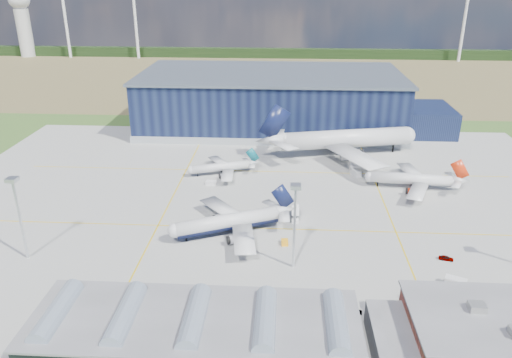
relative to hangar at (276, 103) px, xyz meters
The scene contains 21 objects.
ground 95.56m from the hangar, 91.70° to the right, with size 600.00×600.00×0.00m, color #355921.
apron 85.64m from the hangar, 91.90° to the right, with size 220.00×160.00×0.08m.
farmland 125.76m from the hangar, 91.29° to the left, with size 600.00×220.00×0.01m, color brown.
treeline 205.36m from the hangar, 90.78° to the left, with size 600.00×8.00×8.00m, color black.
horizon_dressing 279.32m from the hangar, 134.20° to the left, with size 440.20×18.00×70.00m.
hangar is the anchor object (origin of this frame).
glass_concourse 155.28m from the hangar, 93.42° to the right, with size 78.00×23.00×8.60m.
light_mast_west 139.77m from the hangar, 116.71° to the right, with size 2.60×2.60×23.00m.
light_mast_center 125.07m from the hangar, 86.70° to the right, with size 2.60×2.60×23.00m.
airliner_navy 109.37m from the hangar, 96.01° to the right, with size 38.90×38.06×12.69m, color silver, non-canonical shape.
airliner_red 87.50m from the hangar, 56.51° to the right, with size 35.28×34.51×11.50m, color silver, non-canonical shape.
airliner_widebody 49.23m from the hangar, 53.96° to the right, with size 67.25×65.79×21.93m, color silver, non-canonical shape.
airliner_regional 66.76m from the hangar, 106.72° to the right, with size 27.85×27.24×9.08m, color silver, non-canonical shape.
gse_tug_a 106.82m from the hangar, 96.94° to the right, with size 1.99×3.26×1.36m, color #FFA616.
gse_tug_b 114.25m from the hangar, 87.51° to the right, with size 1.84×2.75×1.19m, color #FFA616.
gse_van_b 69.62m from the hangar, 63.39° to the right, with size 2.40×5.23×2.40m, color silver.
gse_cart_b 77.34m from the hangar, 106.26° to the right, with size 2.23×3.34×1.45m, color silver.
gse_van_c 139.51m from the hangar, 70.72° to the right, with size 2.36×4.92×2.36m, color silver.
airstair 98.63m from the hangar, 85.31° to the right, with size 2.18×5.45×3.49m, color silver.
car_a 128.79m from the hangar, 68.38° to the right, with size 1.51×3.75×1.28m, color #99999E.
car_b 144.72m from the hangar, 81.76° to the right, with size 1.11×3.18×1.05m, color #99999E.
Camera 1 is at (7.01, -139.62, 70.29)m, focal length 35.00 mm.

